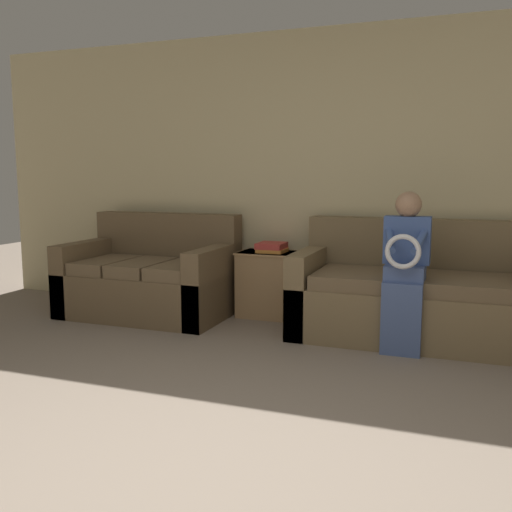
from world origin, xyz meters
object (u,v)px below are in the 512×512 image
(couch_side, at_px, (152,280))
(book_stack, at_px, (272,247))
(child_left_seated, at_px, (405,264))
(side_shelf, at_px, (272,284))
(couch_main, at_px, (415,297))

(couch_side, xyz_separation_m, book_stack, (1.08, 0.28, 0.32))
(child_left_seated, distance_m, book_stack, 1.38)
(side_shelf, distance_m, book_stack, 0.33)
(couch_main, bearing_deg, book_stack, 169.83)
(couch_main, xyz_separation_m, child_left_seated, (-0.05, -0.39, 0.32))
(couch_main, relative_size, side_shelf, 3.11)
(couch_side, relative_size, book_stack, 5.72)
(couch_side, height_order, book_stack, couch_side)
(child_left_seated, bearing_deg, couch_main, 82.92)
(couch_main, relative_size, book_stack, 7.23)
(couch_main, xyz_separation_m, book_stack, (-1.28, 0.23, 0.31))
(book_stack, bearing_deg, child_left_seated, -26.81)
(couch_main, bearing_deg, side_shelf, 169.70)
(book_stack, bearing_deg, side_shelf, 40.00)
(couch_main, relative_size, child_left_seated, 1.61)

